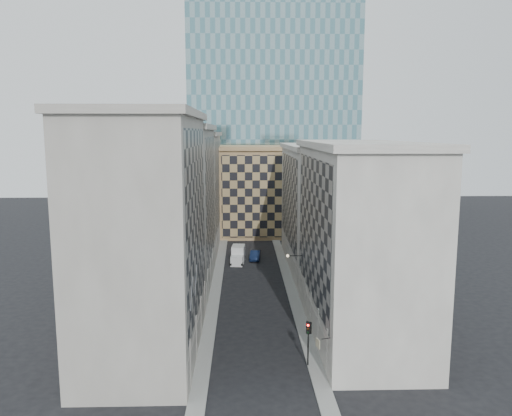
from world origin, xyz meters
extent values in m
plane|color=black|center=(0.00, 0.00, 0.00)|extent=(260.00, 260.00, 0.00)
cube|color=gray|center=(-5.25, 30.00, 0.07)|extent=(1.50, 100.00, 0.15)
cube|color=gray|center=(5.25, 30.00, 0.07)|extent=(1.50, 100.00, 0.15)
cube|color=gray|center=(-11.00, 11.00, 11.50)|extent=(10.00, 22.00, 23.00)
cube|color=gray|center=(-6.12, 11.00, 13.00)|extent=(0.25, 19.36, 18.00)
cube|color=gray|center=(-6.20, 11.00, 1.60)|extent=(0.45, 21.12, 3.20)
cube|color=gray|center=(-11.00, 11.00, 23.35)|extent=(10.80, 22.80, 0.70)
cylinder|color=gray|center=(-6.35, 2.75, 2.20)|extent=(0.90, 0.90, 4.40)
cylinder|color=gray|center=(-6.35, 8.25, 2.20)|extent=(0.90, 0.90, 4.40)
cylinder|color=gray|center=(-6.35, 13.75, 2.20)|extent=(0.90, 0.90, 4.40)
cylinder|color=gray|center=(-6.35, 19.25, 2.20)|extent=(0.90, 0.90, 4.40)
cube|color=#98968D|center=(-11.00, 33.00, 11.00)|extent=(10.00, 22.00, 22.00)
cube|color=gray|center=(-6.12, 33.00, 12.50)|extent=(0.25, 19.36, 17.00)
cube|color=#98968D|center=(-6.20, 33.00, 1.60)|extent=(0.45, 21.12, 3.20)
cube|color=#98968D|center=(-11.00, 33.00, 22.35)|extent=(10.80, 22.80, 0.70)
cylinder|color=#98968D|center=(-6.35, 24.75, 2.20)|extent=(0.90, 0.90, 4.40)
cylinder|color=#98968D|center=(-6.35, 30.25, 2.20)|extent=(0.90, 0.90, 4.40)
cylinder|color=#98968D|center=(-6.35, 35.75, 2.20)|extent=(0.90, 0.90, 4.40)
cylinder|color=#98968D|center=(-6.35, 41.25, 2.20)|extent=(0.90, 0.90, 4.40)
cube|color=gray|center=(-11.00, 55.00, 10.50)|extent=(10.00, 22.00, 21.00)
cube|color=gray|center=(-6.12, 55.00, 12.00)|extent=(0.25, 19.36, 16.00)
cube|color=gray|center=(-6.20, 55.00, 1.60)|extent=(0.45, 21.12, 3.20)
cube|color=gray|center=(-11.00, 55.00, 21.35)|extent=(10.80, 22.80, 0.70)
cylinder|color=gray|center=(-6.35, 46.75, 2.20)|extent=(0.90, 0.90, 4.40)
cylinder|color=gray|center=(-6.35, 52.25, 2.20)|extent=(0.90, 0.90, 4.40)
cylinder|color=gray|center=(-6.35, 57.75, 2.20)|extent=(0.90, 0.90, 4.40)
cylinder|color=gray|center=(-6.35, 63.25, 2.20)|extent=(0.90, 0.90, 4.40)
cube|color=#AAA59C|center=(11.00, 15.00, 10.00)|extent=(10.00, 26.00, 20.00)
cube|color=gray|center=(6.12, 15.00, 11.50)|extent=(0.25, 22.88, 15.00)
cube|color=#AAA59C|center=(6.20, 15.00, 1.60)|extent=(0.45, 24.96, 3.20)
cube|color=#AAA59C|center=(11.00, 15.00, 20.35)|extent=(10.80, 26.80, 0.70)
cylinder|color=#AAA59C|center=(6.35, 4.60, 2.20)|extent=(0.90, 0.90, 4.40)
cylinder|color=#AAA59C|center=(6.35, 9.80, 2.20)|extent=(0.90, 0.90, 4.40)
cylinder|color=#AAA59C|center=(6.35, 15.00, 2.20)|extent=(0.90, 0.90, 4.40)
cylinder|color=#AAA59C|center=(6.35, 20.20, 2.20)|extent=(0.90, 0.90, 4.40)
cylinder|color=#AAA59C|center=(6.35, 25.40, 2.20)|extent=(0.90, 0.90, 4.40)
cube|color=#AAA59C|center=(11.00, 42.00, 9.50)|extent=(10.00, 28.00, 19.00)
cube|color=gray|center=(6.12, 42.00, 11.00)|extent=(0.25, 24.64, 14.00)
cube|color=#AAA59C|center=(6.20, 42.00, 1.60)|extent=(0.45, 26.88, 3.20)
cube|color=#AAA59C|center=(11.00, 42.00, 19.35)|extent=(10.80, 28.80, 0.70)
cube|color=#9F8354|center=(2.00, 68.00, 9.00)|extent=(16.00, 14.00, 18.00)
cube|color=tan|center=(2.00, 60.90, 9.00)|extent=(15.20, 0.25, 16.50)
cube|color=#9F8354|center=(2.00, 68.00, 18.40)|extent=(16.80, 14.80, 0.80)
cube|color=#2D2823|center=(0.00, 82.00, 14.00)|extent=(6.00, 6.00, 28.00)
cube|color=#2D2823|center=(0.00, 82.00, 28.70)|extent=(7.00, 7.00, 1.40)
cone|color=#2D2823|center=(0.00, 82.00, 39.40)|extent=(7.20, 7.20, 20.00)
sphere|color=gold|center=(0.00, 82.00, 49.80)|extent=(1.10, 1.10, 1.10)
cylinder|color=gold|center=(0.00, 82.00, 50.80)|extent=(0.10, 0.10, 1.40)
cylinder|color=gray|center=(-5.90, 4.00, 8.00)|extent=(0.10, 2.33, 2.33)
cylinder|color=gray|center=(-5.90, 8.00, 8.00)|extent=(0.10, 2.33, 2.33)
cylinder|color=black|center=(5.10, 24.00, 6.20)|extent=(1.80, 0.08, 0.08)
sphere|color=#FFE5B2|center=(4.20, 24.00, 6.20)|extent=(0.36, 0.36, 0.36)
cylinder|color=black|center=(4.55, 6.48, 1.68)|extent=(0.13, 0.13, 3.06)
cube|color=black|center=(4.55, 6.48, 3.73)|extent=(0.40, 0.37, 1.05)
cube|color=black|center=(4.61, 6.64, 3.73)|extent=(0.50, 0.23, 1.19)
sphere|color=#FF0C07|center=(4.49, 6.34, 4.09)|extent=(0.19, 0.19, 0.19)
sphere|color=#331E05|center=(4.49, 6.34, 3.73)|extent=(0.19, 0.19, 0.19)
sphere|color=black|center=(4.49, 6.34, 3.38)|extent=(0.19, 0.19, 0.19)
cube|color=silver|center=(-2.42, 42.36, 0.80)|extent=(2.15, 2.31, 1.61)
cube|color=silver|center=(-2.21, 44.68, 1.39)|extent=(2.34, 3.39, 2.77)
cylinder|color=black|center=(-3.37, 41.73, 0.40)|extent=(0.34, 0.83, 0.80)
cylinder|color=black|center=(-1.59, 41.57, 0.40)|extent=(0.34, 0.83, 0.80)
cylinder|color=black|center=(-3.00, 45.83, 0.40)|extent=(0.34, 0.83, 0.80)
cylinder|color=black|center=(-1.22, 45.67, 0.40)|extent=(0.34, 0.83, 0.80)
imported|color=#101D3D|center=(0.67, 45.94, 0.78)|extent=(2.07, 4.88, 1.57)
cylinder|color=black|center=(5.60, 3.00, 4.23)|extent=(0.85, 0.29, 0.06)
cube|color=tan|center=(4.90, 3.00, 3.80)|extent=(0.27, 0.75, 0.76)
camera|label=1|loc=(-1.53, -37.20, 21.68)|focal=35.00mm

